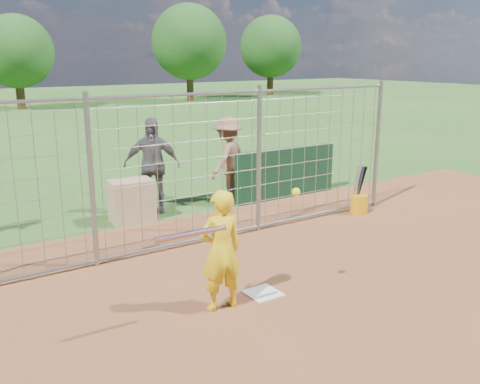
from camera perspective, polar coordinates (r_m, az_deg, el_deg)
ground at (r=7.41m, az=1.53°, el=-10.27°), size 100.00×100.00×0.00m
home_plate at (r=7.26m, az=2.46°, el=-10.74°), size 0.43×0.43×0.02m
dugout_wall at (r=11.93m, az=4.92°, el=2.04°), size 2.60×0.20×1.10m
batter at (r=6.59m, az=-2.05°, el=-6.26°), size 0.59×0.41×1.54m
bystander_b at (r=10.84m, az=-9.39°, el=2.84°), size 1.21×0.93×1.91m
bystander_c at (r=11.55m, az=-1.33°, el=3.53°), size 1.36×1.17×1.83m
equipment_bin at (r=10.39m, az=-11.49°, el=-0.91°), size 0.85×0.62×0.80m
equipment_in_play at (r=6.04m, az=-2.26°, el=-3.28°), size 1.92×0.14×0.36m
bucket_with_bats at (r=10.95m, az=12.56°, el=-1.02°), size 0.34×0.36×0.97m
backstop_fence at (r=8.64m, az=-6.09°, el=2.07°), size 9.08×0.08×2.60m
tree_line at (r=34.35m, az=-22.67°, el=14.36°), size 44.66×6.72×6.48m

